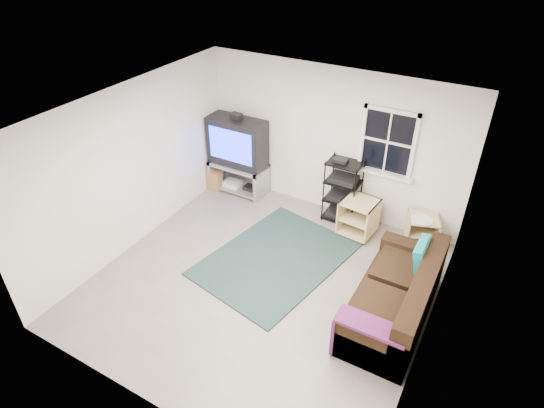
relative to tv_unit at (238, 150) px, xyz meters
The scene contains 8 objects.
room 2.74m from the tv_unit, ahead, with size 4.60×4.62×4.60m.
tv_unit is the anchor object (origin of this frame).
av_rack 2.10m from the tv_unit, ahead, with size 0.58×0.42×1.16m.
side_table_left 2.55m from the tv_unit, ahead, with size 0.60×0.60×0.64m.
side_table_right 3.51m from the tv_unit, ahead, with size 0.61×0.61×0.55m.
sofa 4.01m from the tv_unit, 25.84° to the right, with size 0.90×2.03×0.93m.
shag_rug 2.36m from the tv_unit, 42.37° to the right, with size 1.72×2.36×0.03m, color black.
paper_bag 0.83m from the tv_unit, 156.64° to the right, with size 0.28×0.18×0.40m, color #A06A47.
Camera 1 is at (2.56, -4.26, 4.65)m, focal length 30.00 mm.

